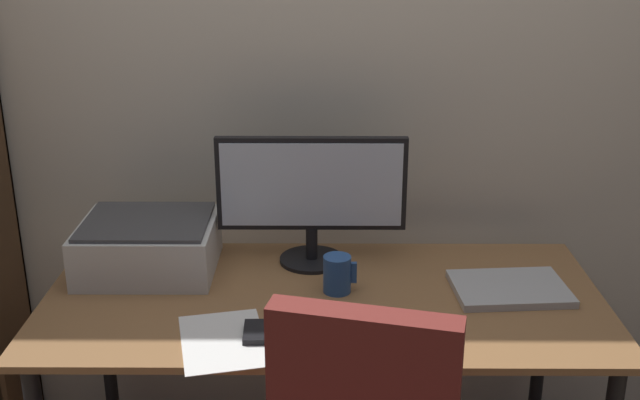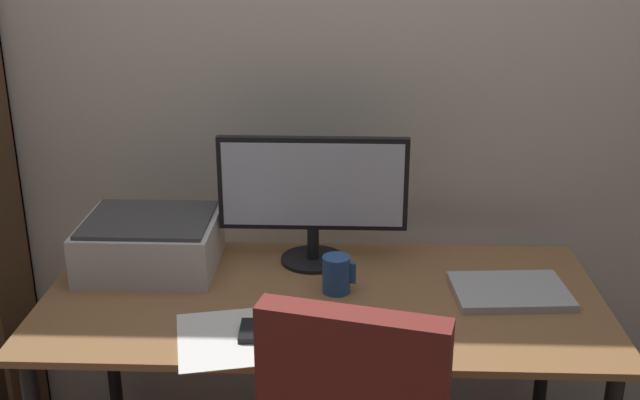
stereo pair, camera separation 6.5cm
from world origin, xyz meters
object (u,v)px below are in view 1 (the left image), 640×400
object	(u,v)px
laptop	(509,288)
desk	(323,321)
printer	(148,245)
mouse	(377,324)
monitor	(311,191)
coffee_mug	(337,274)
keyboard	(299,332)

from	to	relation	value
laptop	desk	bearing A→B (deg)	178.60
printer	desk	bearing A→B (deg)	-18.28
desk	mouse	world-z (taller)	mouse
monitor	laptop	world-z (taller)	monitor
desk	coffee_mug	distance (m)	0.14
mouse	keyboard	bearing A→B (deg)	-173.81
monitor	keyboard	xyz separation A→B (m)	(-0.02, -0.45, -0.22)
monitor	laptop	size ratio (longest dim) A/B	1.79
mouse	coffee_mug	world-z (taller)	coffee_mug
monitor	printer	xyz separation A→B (m)	(-0.49, -0.06, -0.15)
printer	coffee_mug	bearing A→B (deg)	-14.41
keyboard	monitor	bearing A→B (deg)	85.28
printer	mouse	bearing A→B (deg)	-28.58
keyboard	printer	bearing A→B (deg)	138.25
desk	mouse	bearing A→B (deg)	-53.21
laptop	monitor	bearing A→B (deg)	155.87
monitor	coffee_mug	distance (m)	0.28
keyboard	mouse	distance (m)	0.21
keyboard	mouse	bearing A→B (deg)	5.83
coffee_mug	keyboard	bearing A→B (deg)	-111.96
mouse	printer	bearing A→B (deg)	150.01
monitor	mouse	world-z (taller)	monitor
keyboard	laptop	distance (m)	0.64
desk	monitor	bearing A→B (deg)	99.00
monitor	mouse	xyz separation A→B (m)	(0.18, -0.42, -0.22)
monitor	mouse	distance (m)	0.51
mouse	laptop	bearing A→B (deg)	27.81
monitor	mouse	size ratio (longest dim) A/B	5.97
keyboard	laptop	size ratio (longest dim) A/B	0.91
keyboard	printer	distance (m)	0.62
monitor	coffee_mug	xyz separation A→B (m)	(0.08, -0.20, -0.18)
monitor	coffee_mug	size ratio (longest dim) A/B	5.26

